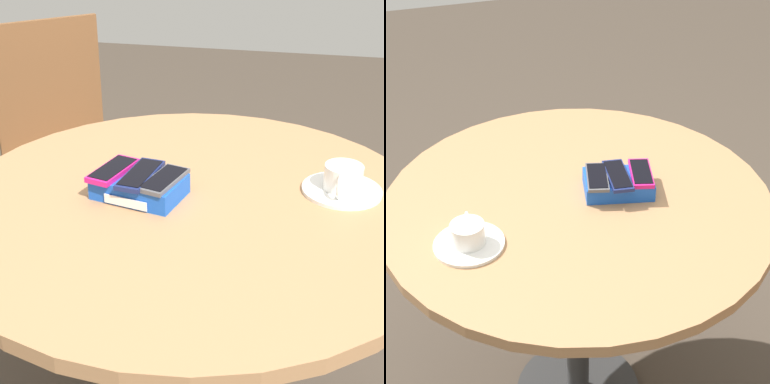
% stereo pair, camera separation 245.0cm
% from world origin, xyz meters
% --- Properties ---
extents(round_table, '(1.01, 1.01, 0.77)m').
position_xyz_m(round_table, '(0.00, 0.00, 0.66)').
color(round_table, '#2D2D2D').
rests_on(round_table, ground_plane).
extents(phone_box, '(0.20, 0.15, 0.04)m').
position_xyz_m(phone_box, '(-0.11, -0.00, 0.79)').
color(phone_box, blue).
rests_on(phone_box, round_table).
extents(phone_magenta, '(0.09, 0.14, 0.01)m').
position_xyz_m(phone_magenta, '(-0.17, 0.01, 0.82)').
color(phone_magenta, '#D11975').
rests_on(phone_magenta, phone_box).
extents(phone_navy, '(0.07, 0.15, 0.01)m').
position_xyz_m(phone_navy, '(-0.11, 0.00, 0.82)').
color(phone_navy, navy).
rests_on(phone_navy, phone_box).
extents(phone_gray, '(0.09, 0.14, 0.01)m').
position_xyz_m(phone_gray, '(-0.06, -0.01, 0.82)').
color(phone_gray, '#515156').
rests_on(phone_gray, phone_box).
extents(saucer, '(0.17, 0.17, 0.01)m').
position_xyz_m(saucer, '(0.30, 0.10, 0.78)').
color(saucer, white).
rests_on(saucer, round_table).
extents(coffee_cup, '(0.08, 0.11, 0.05)m').
position_xyz_m(coffee_cup, '(0.30, 0.10, 0.81)').
color(coffee_cup, white).
rests_on(coffee_cup, saucer).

